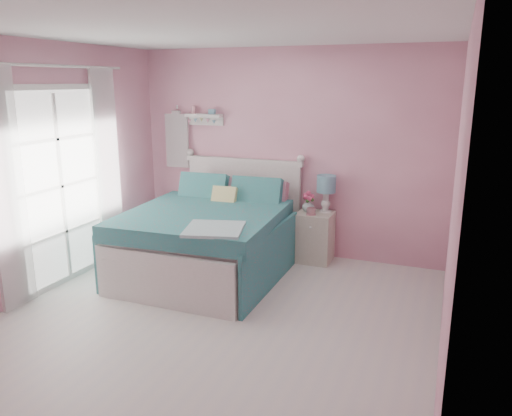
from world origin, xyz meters
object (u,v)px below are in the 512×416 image
Objects in this scene: nightstand at (315,237)px; vase at (308,205)px; teacup at (311,211)px; bed at (210,239)px; table_lamp at (326,187)px.

vase is (-0.10, 0.03, 0.39)m from nightstand.
teacup is at bearing -60.60° from vase.
teacup is at bearing 31.88° from bed.
bed is 1.29m from vase.
nightstand is 3.90× the size of vase.
table_lamp is 4.22× the size of teacup.
teacup is (1.00, 0.71, 0.25)m from bed.
bed is 19.52× the size of teacup.
bed is at bearing -141.68° from nightstand.
bed is 4.62× the size of table_lamp.
teacup is at bearing -104.52° from nightstand.
teacup is (-0.03, -0.10, 0.35)m from nightstand.
bed reaches higher than vase.
nightstand is 0.40m from vase.
nightstand is 1.34× the size of table_lamp.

